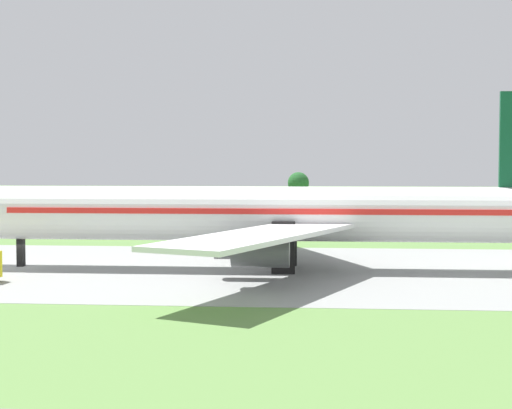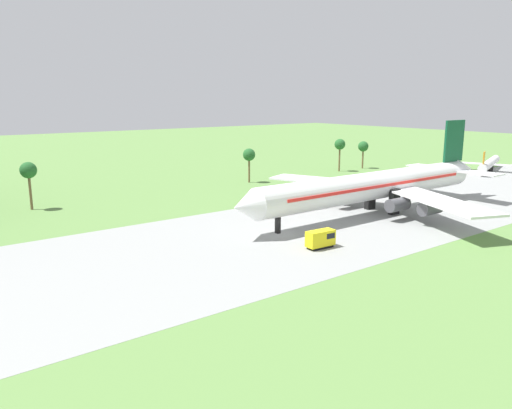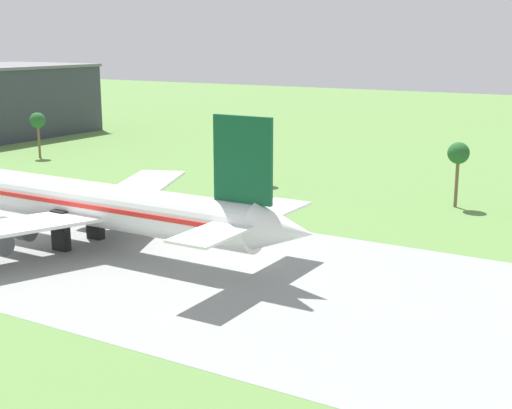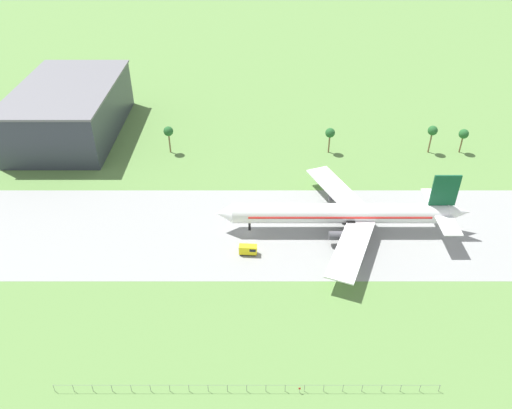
% 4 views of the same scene
% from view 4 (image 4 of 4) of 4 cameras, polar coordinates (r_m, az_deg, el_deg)
% --- Properties ---
extents(ground_plane, '(600.00, 600.00, 0.00)m').
position_cam_4_polar(ground_plane, '(149.46, -0.90, -2.98)').
color(ground_plane, '#5B8442').
extents(taxiway_strip, '(320.00, 44.00, 0.02)m').
position_cam_4_polar(taxiway_strip, '(149.45, -0.90, -2.98)').
color(taxiway_strip, gray).
rests_on(taxiway_strip, ground_plane).
extents(jet_airliner, '(74.55, 57.98, 18.98)m').
position_cam_4_polar(jet_airliner, '(148.54, 9.92, -0.99)').
color(jet_airliner, white).
rests_on(jet_airliner, ground_plane).
extents(baggage_tug, '(5.09, 2.31, 2.97)m').
position_cam_4_polar(baggage_tug, '(140.01, -1.02, -5.18)').
color(baggage_tug, black).
rests_on(baggage_tug, ground_plane).
extents(perimeter_fence, '(80.10, 0.10, 2.10)m').
position_cam_4_polar(perimeter_fence, '(109.88, -1.20, -20.13)').
color(perimeter_fence, slate).
rests_on(perimeter_fence, ground_plane).
extents(no_stopping_sign, '(0.44, 0.08, 1.68)m').
position_cam_4_polar(no_stopping_sign, '(110.38, 4.88, -20.30)').
color(no_stopping_sign, gray).
rests_on(no_stopping_sign, ground_plane).
extents(terminal_building, '(36.72, 61.20, 19.92)m').
position_cam_4_polar(terminal_building, '(213.87, -20.66, 10.05)').
color(terminal_building, '#333842').
rests_on(terminal_building, ground_plane).
extents(palm_tree_row, '(113.28, 3.60, 10.88)m').
position_cam_4_polar(palm_tree_row, '(189.77, 10.36, 8.10)').
color(palm_tree_row, brown).
rests_on(palm_tree_row, ground_plane).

